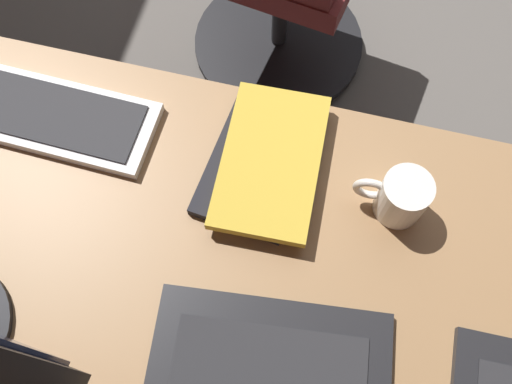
{
  "coord_description": "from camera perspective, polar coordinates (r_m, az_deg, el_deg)",
  "views": [
    {
      "loc": [
        -0.02,
        1.97,
        1.56
      ],
      "look_at": [
        0.04,
        1.72,
        0.95
      ],
      "focal_mm": 38.9,
      "sensor_mm": 36.0,
      "label": 1
    }
  ],
  "objects": [
    {
      "name": "coffee_mug",
      "position": [
        0.88,
        14.64,
        -0.48
      ],
      "size": [
        0.12,
        0.08,
        0.09
      ],
      "color": "silver",
      "rests_on": "desk"
    },
    {
      "name": "desk",
      "position": [
        0.93,
        -0.75,
        -9.81
      ],
      "size": [
        1.86,
        0.66,
        0.73
      ],
      "color": "#936D47",
      "rests_on": "ground"
    },
    {
      "name": "book_stack_near",
      "position": [
        0.9,
        0.97,
        3.2
      ],
      "size": [
        0.19,
        0.27,
        0.04
      ],
      "color": "black",
      "rests_on": "desk"
    },
    {
      "name": "keyboard_main",
      "position": [
        1.03,
        -21.85,
        7.69
      ],
      "size": [
        0.42,
        0.15,
        0.02
      ],
      "color": "silver",
      "rests_on": "desk"
    },
    {
      "name": "drawer_pedestal",
      "position": [
        1.24,
        -6.69,
        -12.74
      ],
      "size": [
        0.4,
        0.51,
        0.69
      ],
      "color": "#936D47",
      "rests_on": "ground"
    }
  ]
}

